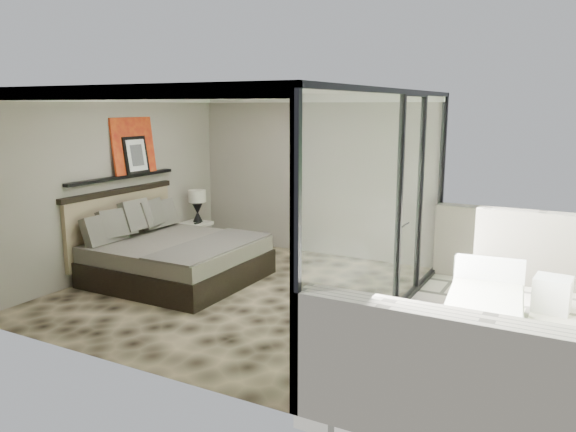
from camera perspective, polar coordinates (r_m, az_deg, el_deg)
The scene contains 14 objects.
floor at distance 8.12m, azimuth -5.27°, elevation -7.61°, with size 5.00×5.00×0.00m, color black.
ceiling at distance 7.70m, azimuth -5.65°, elevation 12.47°, with size 4.50×5.00×0.02m, color silver.
back_wall at distance 9.93m, azimuth 2.59°, elevation 4.17°, with size 4.50×0.02×2.80m, color gray.
left_wall at distance 9.22m, azimuth -17.12°, elevation 3.14°, with size 0.02×5.00×2.80m, color gray.
glass_wall at distance 6.81m, azimuth 10.48°, elevation 0.76°, with size 0.08×5.00×2.80m, color white.
terrace_slab at distance 6.94m, azimuth 22.17°, elevation -12.32°, with size 3.00×5.00×0.12m, color #B8B39D.
picture_ledge at distance 9.23m, azimuth -16.45°, elevation 3.81°, with size 0.12×2.20×0.05m, color black.
bed at distance 8.73m, azimuth -11.72°, elevation -3.95°, with size 2.27×2.20×1.26m.
nightstand at distance 10.42m, azimuth -9.30°, elevation -2.16°, with size 0.47×0.47×0.47m, color black.
table_lamp at distance 10.33m, azimuth -9.20°, elevation 1.46°, with size 0.32×0.32×0.59m.
abstract_canvas at distance 9.40m, azimuth -15.44°, elevation 6.91°, with size 0.04×0.90×0.90m, color #A0350D.
framed_print at distance 9.37m, azimuth -15.19°, elevation 5.98°, with size 0.03×0.50×0.60m, color black.
ottoman at distance 8.06m, azimuth 25.25°, elevation -7.17°, with size 0.44×0.44×0.44m, color silver.
lounger at distance 7.09m, azimuth 19.25°, elevation -9.21°, with size 1.05×1.84×0.69m.
Camera 1 is at (4.30, -6.38, 2.61)m, focal length 35.00 mm.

